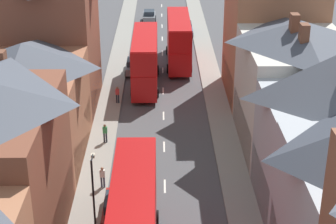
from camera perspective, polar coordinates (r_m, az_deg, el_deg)
pavement_left at (r=52.76m, az=-6.02°, el=0.55°), size 2.20×104.00×0.14m
pavement_right at (r=52.81m, az=5.07°, el=0.62°), size 2.20×104.00×0.14m
centre_line_dashes at (r=50.74m, az=-0.45°, el=-0.38°), size 0.14×97.80×0.01m
double_decker_bus_lead at (r=56.66m, az=-2.35°, el=5.34°), size 2.74×10.80×5.30m
double_decker_bus_mid_street at (r=32.02m, az=-3.50°, el=-10.75°), size 2.74×10.80×5.30m
double_decker_bus_far_approaching at (r=63.09m, az=1.08°, el=7.35°), size 2.74×10.80×5.30m
car_near_blue at (r=60.91m, az=-3.46°, el=4.71°), size 1.90×3.97×1.63m
car_parked_left_a at (r=74.83m, az=1.80°, el=8.50°), size 1.90×4.33×1.70m
car_mid_black at (r=36.50m, az=-5.22°, el=-9.68°), size 1.90×4.05×1.68m
car_parked_left_b at (r=80.98m, az=-1.91°, el=9.72°), size 1.90×3.85×1.69m
pedestrian_mid_right at (r=39.58m, az=-6.67°, el=-6.49°), size 0.36×0.22×1.61m
pedestrian_far_left at (r=45.65m, az=-6.41°, el=-2.06°), size 0.36×0.22×1.61m
pedestrian_far_right at (r=53.02m, az=-5.16°, el=1.85°), size 0.36×0.22×1.61m
street_lamp at (r=33.67m, az=-7.57°, el=-8.13°), size 0.20×1.12×5.50m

